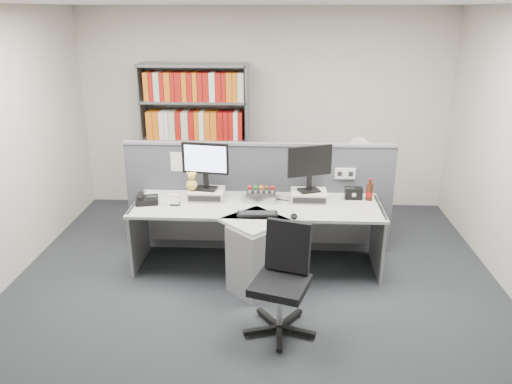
# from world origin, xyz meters

# --- Properties ---
(ground) EXTENTS (5.50, 5.50, 0.00)m
(ground) POSITION_xyz_m (0.00, 0.00, 0.00)
(ground) COLOR #2B2E33
(ground) RESTS_ON ground
(room_shell) EXTENTS (5.04, 5.54, 2.72)m
(room_shell) POSITION_xyz_m (0.00, 0.00, 1.79)
(room_shell) COLOR beige
(room_shell) RESTS_ON ground
(partition) EXTENTS (3.00, 0.08, 1.27)m
(partition) POSITION_xyz_m (0.00, 1.25, 0.65)
(partition) COLOR #4A4C54
(partition) RESTS_ON ground
(desk) EXTENTS (2.60, 1.20, 0.72)m
(desk) POSITION_xyz_m (0.00, 0.60, 0.46)
(desk) COLOR #ADAEA8
(desk) RESTS_ON ground
(monitor_riser_left) EXTENTS (0.38, 0.31, 0.10)m
(monitor_riser_left) POSITION_xyz_m (-0.55, 0.98, 0.77)
(monitor_riser_left) COLOR beige
(monitor_riser_left) RESTS_ON desk
(monitor_riser_right) EXTENTS (0.38, 0.31, 0.10)m
(monitor_riser_right) POSITION_xyz_m (0.55, 0.98, 0.77)
(monitor_riser_right) COLOR beige
(monitor_riser_right) RESTS_ON desk
(monitor_left) EXTENTS (0.50, 0.19, 0.51)m
(monitor_left) POSITION_xyz_m (-0.55, 0.98, 1.13)
(monitor_left) COLOR black
(monitor_left) RESTS_ON monitor_riser_left
(monitor_right) EXTENTS (0.47, 0.22, 0.50)m
(monitor_right) POSITION_xyz_m (0.55, 0.98, 1.12)
(monitor_right) COLOR black
(monitor_right) RESTS_ON monitor_riser_right
(desktop_pc) EXTENTS (0.31, 0.28, 0.08)m
(desktop_pc) POSITION_xyz_m (0.04, 0.97, 0.76)
(desktop_pc) COLOR black
(desktop_pc) RESTS_ON desk
(figurines) EXTENTS (0.29, 0.05, 0.09)m
(figurines) POSITION_xyz_m (0.04, 0.95, 0.85)
(figurines) COLOR beige
(figurines) RESTS_ON desktop_pc
(keyboard) EXTENTS (0.41, 0.18, 0.03)m
(keyboard) POSITION_xyz_m (0.02, 0.53, 0.73)
(keyboard) COLOR black
(keyboard) RESTS_ON desk
(mouse) EXTENTS (0.07, 0.11, 0.04)m
(mouse) POSITION_xyz_m (0.38, 0.47, 0.74)
(mouse) COLOR black
(mouse) RESTS_ON desk
(desk_phone) EXTENTS (0.27, 0.25, 0.10)m
(desk_phone) POSITION_xyz_m (-1.16, 0.80, 0.76)
(desk_phone) COLOR black
(desk_phone) RESTS_ON desk
(desk_calendar) EXTENTS (0.10, 0.07, 0.12)m
(desk_calendar) POSITION_xyz_m (-0.85, 0.76, 0.77)
(desk_calendar) COLOR black
(desk_calendar) RESTS_ON desk
(plush_toy) EXTENTS (0.12, 0.12, 0.21)m
(plush_toy) POSITION_xyz_m (-0.70, 0.95, 0.91)
(plush_toy) COLOR gold
(plush_toy) RESTS_ON monitor_riser_left
(speaker) EXTENTS (0.19, 0.10, 0.12)m
(speaker) POSITION_xyz_m (1.03, 1.05, 0.78)
(speaker) COLOR black
(speaker) RESTS_ON desk
(cola_bottle) EXTENTS (0.07, 0.07, 0.24)m
(cola_bottle) POSITION_xyz_m (1.19, 1.01, 0.81)
(cola_bottle) COLOR #3F190A
(cola_bottle) RESTS_ON desk
(shelving_unit) EXTENTS (1.41, 0.40, 2.00)m
(shelving_unit) POSITION_xyz_m (-0.90, 2.44, 0.98)
(shelving_unit) COLOR slate
(shelving_unit) RESTS_ON ground
(filing_cabinet) EXTENTS (0.45, 0.61, 0.70)m
(filing_cabinet) POSITION_xyz_m (1.20, 1.99, 0.35)
(filing_cabinet) COLOR slate
(filing_cabinet) RESTS_ON ground
(desk_fan) EXTENTS (0.28, 0.17, 0.47)m
(desk_fan) POSITION_xyz_m (1.20, 1.99, 1.00)
(desk_fan) COLOR white
(desk_fan) RESTS_ON filing_cabinet
(office_chair) EXTENTS (0.63, 0.63, 0.94)m
(office_chair) POSITION_xyz_m (0.28, -0.30, 0.50)
(office_chair) COLOR silver
(office_chair) RESTS_ON ground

